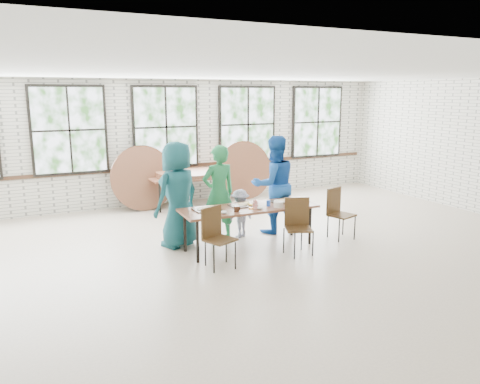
{
  "coord_description": "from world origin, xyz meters",
  "views": [
    {
      "loc": [
        -3.39,
        -6.49,
        2.69
      ],
      "look_at": [
        0.0,
        0.4,
        1.05
      ],
      "focal_mm": 35.0,
      "sensor_mm": 36.0,
      "label": 1
    }
  ],
  "objects_px": {
    "dining_table": "(249,210)",
    "chair_near_right": "(298,221)",
    "storage_table": "(188,178)",
    "chair_near_left": "(216,232)"
  },
  "relations": [
    {
      "from": "dining_table",
      "to": "chair_near_left",
      "type": "height_order",
      "value": "chair_near_left"
    },
    {
      "from": "chair_near_right",
      "to": "chair_near_left",
      "type": "bearing_deg",
      "value": -158.64
    },
    {
      "from": "dining_table",
      "to": "chair_near_right",
      "type": "bearing_deg",
      "value": -42.08
    },
    {
      "from": "dining_table",
      "to": "chair_near_left",
      "type": "distance_m",
      "value": 1.05
    },
    {
      "from": "dining_table",
      "to": "storage_table",
      "type": "xyz_separation_m",
      "value": [
        0.09,
        3.35,
        -0.0
      ]
    },
    {
      "from": "storage_table",
      "to": "chair_near_right",
      "type": "bearing_deg",
      "value": -84.13
    },
    {
      "from": "dining_table",
      "to": "storage_table",
      "type": "bearing_deg",
      "value": 90.61
    },
    {
      "from": "dining_table",
      "to": "chair_near_left",
      "type": "bearing_deg",
      "value": -145.03
    },
    {
      "from": "dining_table",
      "to": "chair_near_right",
      "type": "xyz_separation_m",
      "value": [
        0.62,
        -0.6,
        -0.13
      ]
    },
    {
      "from": "dining_table",
      "to": "chair_near_right",
      "type": "distance_m",
      "value": 0.87
    }
  ]
}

